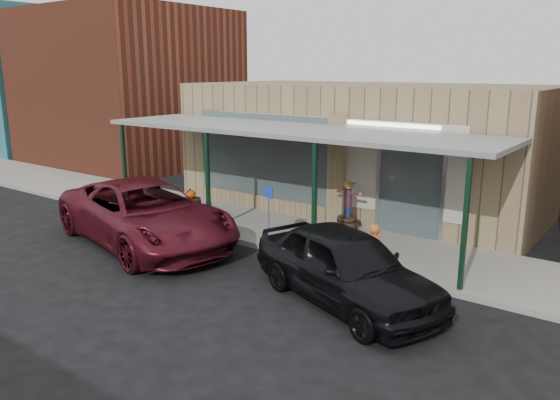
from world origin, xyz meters
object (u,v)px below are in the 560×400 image
Objects in this scene: barrel_pumpkin at (191,203)px; parked_sedan at (346,266)px; barrel_scarecrow at (347,213)px; handicap_sign at (269,206)px; car_maroon at (145,214)px.

barrel_pumpkin is 0.17× the size of parked_sedan.
barrel_scarecrow is 2.54m from handicap_sign.
barrel_pumpkin is at bearing 89.41° from parked_sedan.
car_maroon reaches higher than parked_sedan.
barrel_scarecrow is 0.30× the size of parked_sedan.
barrel_scarecrow is at bearing 13.42° from barrel_pumpkin.
handicap_sign is 0.30× the size of parked_sedan.
car_maroon is at bearing -110.36° from barrel_scarecrow.
car_maroon reaches higher than handicap_sign.
barrel_pumpkin is at bearing -142.46° from barrel_scarecrow.
car_maroon is (-6.33, 0.11, 0.07)m from parked_sedan.
barrel_scarecrow is at bearing 50.11° from parked_sedan.
car_maroon is (-2.81, -1.87, -0.26)m from handicap_sign.
barrel_scarecrow is 4.79m from parked_sedan.
barrel_pumpkin is 4.15m from handicap_sign.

